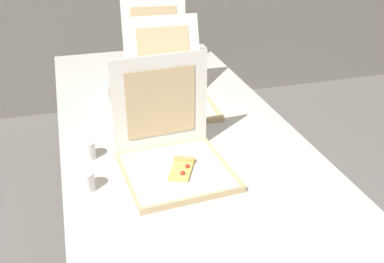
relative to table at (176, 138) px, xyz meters
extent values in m
cube|color=beige|center=(0.00, 0.00, 0.03)|extent=(0.89, 2.10, 0.03)
cylinder|color=gray|center=(-0.37, 0.98, -0.33)|extent=(0.04, 0.04, 0.70)
cylinder|color=gray|center=(0.37, 0.98, -0.33)|extent=(0.04, 0.04, 0.70)
cube|color=tan|center=(-0.08, -0.32, 0.06)|extent=(0.36, 0.36, 0.02)
cube|color=silver|center=(-0.08, -0.33, 0.07)|extent=(0.32, 0.32, 0.00)
cube|color=white|center=(-0.09, -0.16, 0.24)|extent=(0.33, 0.03, 0.33)
cube|color=tan|center=(-0.09, -0.16, 0.24)|extent=(0.24, 0.02, 0.24)
cube|color=#EAC156|center=(-0.07, -0.35, 0.08)|extent=(0.11, 0.13, 0.01)
cube|color=tan|center=(-0.05, -0.29, 0.08)|extent=(0.07, 0.05, 0.02)
sphere|color=red|center=(-0.05, -0.34, 0.09)|extent=(0.02, 0.02, 0.02)
sphere|color=red|center=(-0.08, -0.38, 0.09)|extent=(0.02, 0.02, 0.02)
cube|color=tan|center=(0.04, 0.17, 0.06)|extent=(0.35, 0.35, 0.02)
cube|color=silver|center=(0.04, 0.16, 0.07)|extent=(0.30, 0.30, 0.00)
cube|color=white|center=(0.05, 0.39, 0.23)|extent=(0.34, 0.13, 0.32)
cube|color=tan|center=(0.05, 0.38, 0.23)|extent=(0.24, 0.09, 0.23)
cube|color=#E5B74C|center=(0.08, 0.16, 0.08)|extent=(0.09, 0.14, 0.01)
cube|color=tan|center=(0.10, 0.22, 0.08)|extent=(0.07, 0.04, 0.02)
sphere|color=#2D6628|center=(0.07, 0.17, 0.09)|extent=(0.02, 0.02, 0.02)
sphere|color=red|center=(0.08, 0.18, 0.09)|extent=(0.02, 0.02, 0.02)
cube|color=tan|center=(0.06, 0.58, 0.06)|extent=(0.38, 0.38, 0.02)
cube|color=silver|center=(0.06, 0.58, 0.07)|extent=(0.33, 0.33, 0.00)
cube|color=white|center=(0.08, 0.77, 0.24)|extent=(0.34, 0.09, 0.33)
cube|color=tan|center=(0.08, 0.76, 0.23)|extent=(0.24, 0.06, 0.24)
cylinder|color=white|center=(-0.35, -0.14, 0.08)|extent=(0.06, 0.06, 0.06)
cylinder|color=white|center=(-0.37, -0.33, 0.08)|extent=(0.06, 0.06, 0.06)
cylinder|color=white|center=(-0.23, 0.37, 0.08)|extent=(0.06, 0.06, 0.06)
camera|label=1|loc=(-0.38, -1.51, 0.85)|focal=41.60mm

